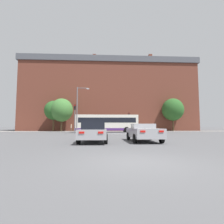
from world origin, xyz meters
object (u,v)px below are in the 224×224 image
(car_saloon_left, at_px, (94,132))
(pedestrian_waiting, at_px, (138,127))
(bus_crossing_lead, at_px, (107,123))
(pedestrian_walking_east, at_px, (71,127))
(street_lamp_junction, at_px, (79,105))
(pedestrian_walking_west, at_px, (84,127))
(traffic_light_far_right, at_px, (129,119))
(car_roadster_right, at_px, (143,132))
(traffic_light_near_left, at_px, (75,114))

(car_saloon_left, height_order, pedestrian_waiting, pedestrian_waiting)
(car_saloon_left, bearing_deg, bus_crossing_lead, 86.68)
(pedestrian_waiting, relative_size, pedestrian_walking_east, 1.10)
(street_lamp_junction, bearing_deg, pedestrian_walking_west, 91.45)
(car_saloon_left, relative_size, traffic_light_far_right, 1.15)
(car_roadster_right, bearing_deg, traffic_light_near_left, 117.45)
(car_saloon_left, relative_size, pedestrian_walking_west, 3.00)
(traffic_light_near_left, bearing_deg, car_saloon_left, -75.52)
(street_lamp_junction, bearing_deg, traffic_light_near_left, -119.55)
(car_roadster_right, relative_size, traffic_light_near_left, 1.02)
(traffic_light_far_right, xyz_separation_m, traffic_light_near_left, (-10.05, -11.26, 0.19))
(pedestrian_waiting, height_order, pedestrian_walking_east, pedestrian_waiting)
(car_saloon_left, height_order, bus_crossing_lead, bus_crossing_lead)
(car_roadster_right, bearing_deg, pedestrian_walking_west, 104.63)
(traffic_light_near_left, xyz_separation_m, street_lamp_junction, (0.51, 0.89, 1.50))
(car_roadster_right, relative_size, pedestrian_walking_east, 2.87)
(car_roadster_right, bearing_deg, traffic_light_far_right, 82.90)
(street_lamp_junction, xyz_separation_m, pedestrian_walking_east, (-3.26, 11.80, -3.56))
(street_lamp_junction, bearing_deg, car_roadster_right, -64.75)
(car_saloon_left, relative_size, pedestrian_waiting, 2.74)
(car_saloon_left, relative_size, pedestrian_walking_east, 3.01)
(bus_crossing_lead, height_order, pedestrian_walking_east, bus_crossing_lead)
(traffic_light_far_right, bearing_deg, car_saloon_left, -104.38)
(street_lamp_junction, bearing_deg, pedestrian_walking_east, 105.45)
(pedestrian_walking_east, height_order, pedestrian_walking_west, pedestrian_walking_west)
(pedestrian_waiting, bearing_deg, pedestrian_walking_east, 126.44)
(street_lamp_junction, bearing_deg, bus_crossing_lead, 48.21)
(bus_crossing_lead, xyz_separation_m, pedestrian_walking_east, (-7.84, 6.68, -0.82))
(pedestrian_waiting, bearing_deg, bus_crossing_lead, 169.24)
(street_lamp_junction, bearing_deg, pedestrian_waiting, 43.52)
(car_saloon_left, height_order, traffic_light_near_left, traffic_light_near_left)
(bus_crossing_lead, bearing_deg, pedestrian_walking_east, -130.45)
(car_roadster_right, relative_size, street_lamp_junction, 0.62)
(car_saloon_left, distance_m, pedestrian_walking_west, 26.17)
(traffic_light_far_right, xyz_separation_m, pedestrian_walking_west, (-9.83, 0.76, -1.87))
(traffic_light_near_left, height_order, pedestrian_waiting, traffic_light_near_left)
(traffic_light_far_right, bearing_deg, pedestrian_waiting, 18.59)
(pedestrian_walking_east, bearing_deg, car_saloon_left, 1.78)
(pedestrian_walking_east, distance_m, pedestrian_walking_west, 3.06)
(street_lamp_junction, bearing_deg, traffic_light_far_right, 47.36)
(pedestrian_walking_west, bearing_deg, traffic_light_near_left, -155.25)
(traffic_light_far_right, bearing_deg, street_lamp_junction, -132.64)
(car_saloon_left, distance_m, street_lamp_junction, 15.59)
(pedestrian_waiting, height_order, pedestrian_walking_west, pedestrian_waiting)
(car_saloon_left, distance_m, pedestrian_waiting, 27.29)
(traffic_light_far_right, xyz_separation_m, pedestrian_waiting, (2.13, 0.71, -1.77))
(traffic_light_far_right, bearing_deg, pedestrian_walking_east, 173.61)
(bus_crossing_lead, height_order, street_lamp_junction, street_lamp_junction)
(pedestrian_waiting, bearing_deg, car_roadster_right, -151.49)
(street_lamp_junction, height_order, pedestrian_waiting, street_lamp_junction)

